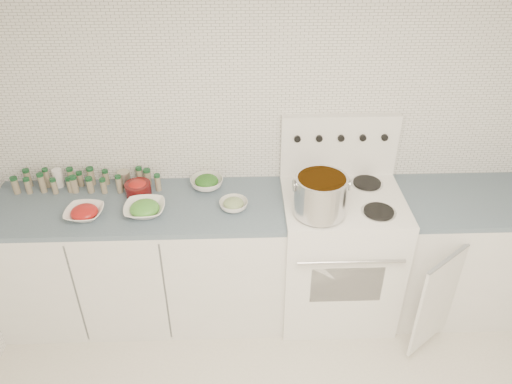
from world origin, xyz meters
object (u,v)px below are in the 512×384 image
stock_pot (321,194)px  stove (337,250)px  bowl_tomato (84,212)px  bowl_snowpea (145,209)px

stock_pot → stove: bearing=43.5°
bowl_tomato → bowl_snowpea: 0.36m
bowl_tomato → bowl_snowpea: (0.36, 0.02, 0.00)m
stock_pot → bowl_snowpea: bearing=175.4°
stock_pot → bowl_tomato: stock_pot is taller
stove → stock_pot: size_ratio=4.10×
stove → bowl_snowpea: size_ratio=5.42×
stove → bowl_snowpea: 1.31m
stock_pot → bowl_snowpea: 1.06m
bowl_snowpea → stock_pot: bearing=-4.6°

